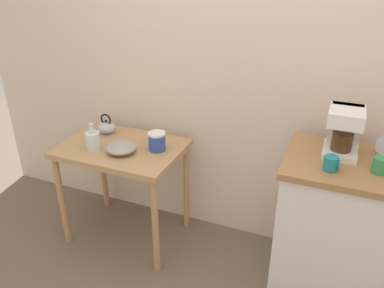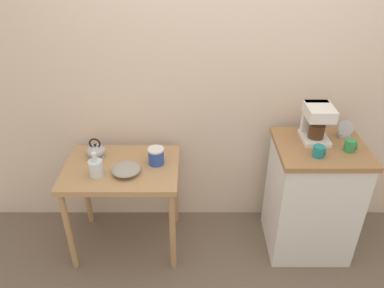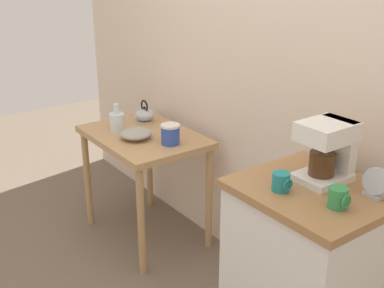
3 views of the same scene
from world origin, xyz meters
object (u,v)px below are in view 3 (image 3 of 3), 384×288
at_px(teakettle, 145,115).
at_px(canister_enamel, 170,134).
at_px(bowl_stoneware, 136,134).
at_px(mug_dark_teal, 281,182).
at_px(mug_tall_green, 338,198).
at_px(coffee_maker, 328,148).
at_px(table_clock, 376,184).
at_px(glass_carafe_vase, 117,122).

relative_size(teakettle, canister_enamel, 1.32).
relative_size(bowl_stoneware, mug_dark_teal, 2.47).
bearing_deg(mug_tall_green, teakettle, 173.55).
bearing_deg(coffee_maker, teakettle, 178.83).
distance_m(mug_tall_green, table_clock, 0.19).
distance_m(coffee_maker, table_clock, 0.24).
height_order(canister_enamel, mug_tall_green, mug_tall_green).
relative_size(canister_enamel, coffee_maker, 0.48).
bearing_deg(mug_tall_green, coffee_maker, 139.51).
xyz_separation_m(glass_carafe_vase, mug_tall_green, (1.70, 0.04, 0.15)).
height_order(mug_dark_teal, table_clock, table_clock).
bearing_deg(table_clock, mug_dark_teal, -134.81).
bearing_deg(canister_enamel, table_clock, 3.49).
relative_size(teakettle, glass_carafe_vase, 0.89).
relative_size(mug_dark_teal, table_clock, 0.65).
bearing_deg(mug_dark_teal, canister_enamel, 170.70).
bearing_deg(canister_enamel, bowl_stoneware, -147.71).
distance_m(bowl_stoneware, teakettle, 0.33).
bearing_deg(mug_dark_teal, mug_tall_green, 16.37).
distance_m(mug_dark_teal, table_clock, 0.36).
relative_size(teakettle, mug_dark_teal, 2.04).
xyz_separation_m(teakettle, glass_carafe_vase, (0.05, -0.24, 0.01)).
xyz_separation_m(coffee_maker, mug_dark_teal, (-0.03, -0.23, -0.10)).
relative_size(glass_carafe_vase, canister_enamel, 1.48).
distance_m(teakettle, canister_enamel, 0.46).
height_order(glass_carafe_vase, mug_dark_teal, mug_dark_teal).
relative_size(canister_enamel, table_clock, 1.00).
distance_m(teakettle, mug_tall_green, 1.77).
distance_m(teakettle, mug_dark_teal, 1.56).
distance_m(bowl_stoneware, coffee_maker, 1.35).
bearing_deg(mug_dark_teal, teakettle, 170.13).
bearing_deg(mug_dark_teal, table_clock, 45.19).
xyz_separation_m(canister_enamel, mug_tall_green, (1.31, -0.11, 0.15)).
xyz_separation_m(bowl_stoneware, table_clock, (1.53, 0.21, 0.20)).
xyz_separation_m(teakettle, mug_dark_teal, (1.53, -0.27, 0.16)).
bearing_deg(coffee_maker, glass_carafe_vase, -172.18).
xyz_separation_m(coffee_maker, mug_tall_green, (0.20, -0.17, -0.10)).
xyz_separation_m(teakettle, canister_enamel, (0.45, -0.09, 0.01)).
bearing_deg(glass_carafe_vase, canister_enamel, 20.86).
xyz_separation_m(bowl_stoneware, mug_dark_teal, (1.28, -0.05, 0.18)).
bearing_deg(bowl_stoneware, coffee_maker, 7.88).
height_order(teakettle, mug_dark_teal, mug_dark_teal).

